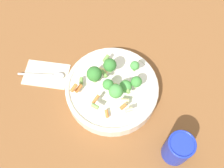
{
  "coord_description": "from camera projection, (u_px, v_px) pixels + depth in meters",
  "views": [
    {
      "loc": [
        -0.13,
        -0.33,
        0.76
      ],
      "look_at": [
        0.0,
        0.0,
        0.06
      ],
      "focal_mm": 42.0,
      "sensor_mm": 36.0,
      "label": 1
    }
  ],
  "objects": [
    {
      "name": "ground_plane",
      "position": [
        112.0,
        93.0,
        0.84
      ],
      "size": [
        3.0,
        3.0,
        0.0
      ],
      "primitive_type": "plane",
      "color": "brown"
    },
    {
      "name": "pasta_salad",
      "position": [
        112.0,
        80.0,
        0.75
      ],
      "size": [
        0.21,
        0.2,
        0.08
      ],
      "color": "#8CB766",
      "rests_on": "bowl"
    },
    {
      "name": "spoon",
      "position": [
        50.0,
        75.0,
        0.85
      ],
      "size": [
        0.15,
        0.08,
        0.01
      ],
      "rotation": [
        0.0,
        0.0,
        12.15
      ],
      "color": "silver",
      "rests_on": "napkin"
    },
    {
      "name": "cup",
      "position": [
        178.0,
        148.0,
        0.7
      ],
      "size": [
        0.07,
        0.07,
        0.11
      ],
      "color": "#192DAD",
      "rests_on": "ground_plane"
    },
    {
      "name": "napkin",
      "position": [
        46.0,
        74.0,
        0.87
      ],
      "size": [
        0.17,
        0.15,
        0.01
      ],
      "color": "beige",
      "rests_on": "ground_plane"
    },
    {
      "name": "bowl",
      "position": [
        112.0,
        89.0,
        0.81
      ],
      "size": [
        0.29,
        0.29,
        0.05
      ],
      "color": "silver",
      "rests_on": "ground_plane"
    }
  ]
}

